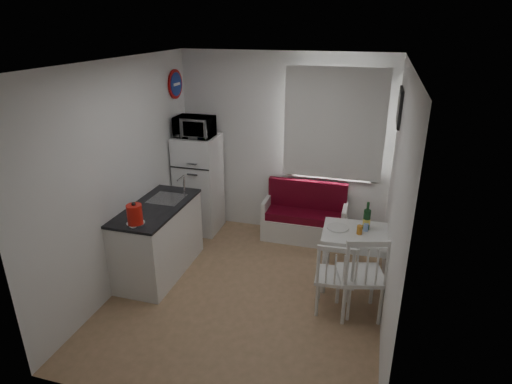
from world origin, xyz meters
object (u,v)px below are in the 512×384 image
at_px(fridge, 199,184).
at_px(kettle, 135,214).
at_px(bench, 304,221).
at_px(dining_table, 363,239).
at_px(wine_bottle, 367,216).
at_px(microwave, 195,127).
at_px(chair_right, 361,269).
at_px(chair_left, 335,271).
at_px(kitchen_counter, 159,239).

distance_m(fridge, kettle, 1.81).
relative_size(bench, dining_table, 1.24).
bearing_deg(wine_bottle, fridge, 162.65).
distance_m(bench, microwave, 2.05).
bearing_deg(wine_bottle, kettle, -156.96).
relative_size(chair_right, wine_bottle, 1.68).
height_order(chair_right, fridge, fridge).
xyz_separation_m(bench, chair_left, (0.59, -1.63, 0.26)).
relative_size(chair_right, kettle, 2.15).
bearing_deg(dining_table, wine_bottle, 78.73).
bearing_deg(microwave, chair_right, -31.38).
bearing_deg(bench, kettle, -129.21).
xyz_separation_m(chair_right, microwave, (-2.43, 1.48, 0.98)).
bearing_deg(chair_right, microwave, 133.39).
xyz_separation_m(chair_left, kettle, (-2.13, -0.26, 0.50)).
relative_size(dining_table, chair_left, 2.05).
bearing_deg(bench, chair_right, -62.32).
bearing_deg(fridge, kitchen_counter, -90.90).
distance_m(kitchen_counter, chair_left, 2.20).
height_order(dining_table, fridge, fridge).
xyz_separation_m(chair_right, fridge, (-2.43, 1.53, 0.11)).
bearing_deg(chair_right, bench, 102.45).
distance_m(chair_right, microwave, 3.01).
xyz_separation_m(chair_left, fridge, (-2.16, 1.52, 0.19)).
height_order(kitchen_counter, microwave, microwave).
bearing_deg(chair_left, kettle, -176.62).
height_order(bench, microwave, microwave).
height_order(chair_right, wine_bottle, wine_bottle).
bearing_deg(fridge, wine_bottle, -17.35).
bearing_deg(kettle, wine_bottle, 23.04).
distance_m(chair_right, fridge, 2.87).
height_order(bench, chair_right, chair_right).
relative_size(kitchen_counter, microwave, 2.54).
distance_m(dining_table, chair_left, 0.71).
height_order(kitchen_counter, chair_left, kitchen_counter).
relative_size(kitchen_counter, wine_bottle, 3.89).
distance_m(bench, dining_table, 1.33).
height_order(kitchen_counter, fridge, fridge).
distance_m(kettle, wine_bottle, 2.61).
height_order(dining_table, kettle, kettle).
height_order(bench, kettle, kettle).
bearing_deg(bench, wine_bottle, -45.22).
relative_size(dining_table, chair_right, 1.68).
bearing_deg(kitchen_counter, dining_table, 8.99).
distance_m(chair_left, chair_right, 0.28).
distance_m(bench, fridge, 1.64).
height_order(chair_left, microwave, microwave).
xyz_separation_m(kitchen_counter, chair_right, (2.45, -0.29, 0.16)).
distance_m(kitchen_counter, wine_bottle, 2.53).
bearing_deg(kettle, fridge, 90.97).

